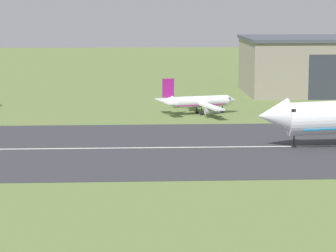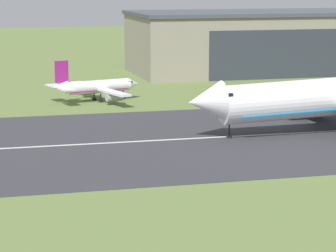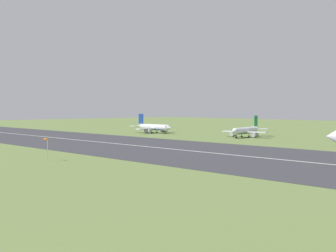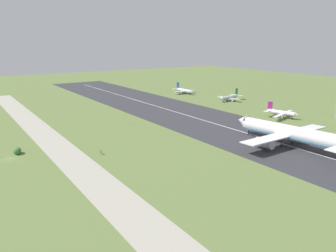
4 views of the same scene
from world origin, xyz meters
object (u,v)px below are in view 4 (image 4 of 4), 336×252
at_px(airplane_parked_east, 229,97).
at_px(windsock_pole, 124,115).
at_px(airplane_parked_centre, 282,113).
at_px(shrub_clump, 17,151).
at_px(runway_sign, 101,152).
at_px(airplane_parked_far_east, 184,91).
at_px(airplane_landing, 289,133).

height_order(airplane_parked_east, windsock_pole, airplane_parked_east).
bearing_deg(airplane_parked_east, airplane_parked_centre, -14.48).
bearing_deg(airplane_parked_east, shrub_clump, -74.84).
bearing_deg(shrub_clump, airplane_parked_east, 105.16).
bearing_deg(runway_sign, windsock_pole, 143.20).
distance_m(airplane_parked_far_east, shrub_clump, 170.44).
xyz_separation_m(airplane_parked_east, airplane_parked_far_east, (-46.39, -7.12, 0.04)).
distance_m(airplane_parked_centre, airplane_parked_east, 60.45).
height_order(airplane_landing, windsock_pole, airplane_landing).
bearing_deg(windsock_pole, airplane_parked_east, 101.53).
xyz_separation_m(windsock_pole, runway_sign, (40.33, -30.17, -3.39)).
distance_m(airplane_landing, airplane_parked_centre, 54.84).
height_order(airplane_landing, airplane_parked_centre, airplane_landing).
bearing_deg(airplane_landing, shrub_clump, -118.55).
height_order(shrub_clump, runway_sign, shrub_clump).
xyz_separation_m(airplane_parked_centre, runway_sign, (1.43, -111.27, -1.75)).
height_order(airplane_parked_east, shrub_clump, airplane_parked_east).
height_order(airplane_parked_centre, windsock_pole, airplane_parked_centre).
relative_size(airplane_landing, airplane_parked_far_east, 2.65).
bearing_deg(runway_sign, airplane_parked_far_east, 131.72).
relative_size(airplane_landing, windsock_pole, 11.41).
xyz_separation_m(airplane_landing, shrub_clump, (-52.29, -96.12, -4.47)).
bearing_deg(runway_sign, airplane_parked_east, 115.38).
bearing_deg(airplane_parked_centre, windsock_pole, -115.62).
bearing_deg(airplane_parked_centre, airplane_parked_far_east, 175.64).
xyz_separation_m(airplane_parked_far_east, windsock_pole, (66.02, -89.10, 1.95)).
xyz_separation_m(airplane_parked_east, shrub_clump, (41.50, -153.14, -1.26)).
height_order(shrub_clump, windsock_pole, windsock_pole).
height_order(airplane_parked_far_east, windsock_pole, airplane_parked_far_east).
bearing_deg(airplane_landing, airplane_parked_east, 148.70).
relative_size(airplane_parked_far_east, shrub_clump, 5.05).
xyz_separation_m(airplane_parked_far_east, runway_sign, (106.34, -119.27, -1.44)).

